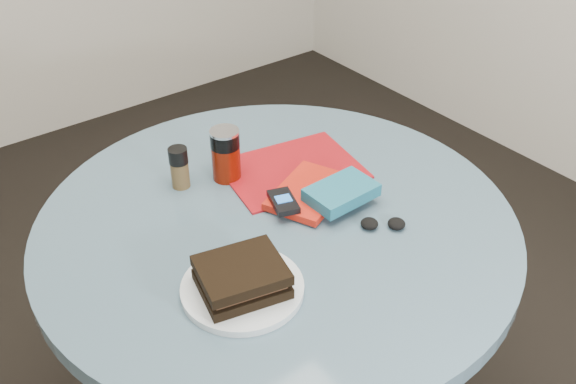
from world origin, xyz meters
TOP-DOWN VIEW (x-y plane):
  - table at (0.00, 0.00)m, footprint 1.00×1.00m
  - plate at (-0.18, -0.14)m, footprint 0.27×0.27m
  - sandwich at (-0.18, -0.14)m, footprint 0.17×0.16m
  - soda_can at (-0.00, 0.19)m, footprint 0.08×0.08m
  - pepper_grinder at (-0.10, 0.22)m, footprint 0.05×0.05m
  - magazine at (0.13, 0.12)m, footprint 0.34×0.28m
  - red_book at (0.10, 0.01)m, footprint 0.23×0.19m
  - novel at (0.13, -0.05)m, footprint 0.15×0.10m
  - mp3_player at (0.02, 0.00)m, footprint 0.07×0.09m
  - headphones at (0.15, -0.16)m, footprint 0.09×0.08m

SIDE VIEW (x-z plane):
  - table at x=0.00m, z-range 0.21..0.96m
  - magazine at x=0.13m, z-range 0.75..0.76m
  - plate at x=-0.18m, z-range 0.75..0.76m
  - headphones at x=0.15m, z-range 0.75..0.77m
  - red_book at x=0.10m, z-range 0.76..0.77m
  - mp3_player at x=0.02m, z-range 0.77..0.79m
  - novel at x=0.13m, z-range 0.77..0.80m
  - sandwich at x=-0.18m, z-range 0.76..0.82m
  - pepper_grinder at x=-0.10m, z-range 0.75..0.85m
  - soda_can at x=0.00m, z-range 0.75..0.87m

